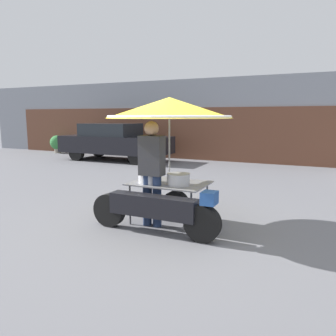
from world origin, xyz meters
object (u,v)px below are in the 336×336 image
at_px(vendor_motorcycle_cart, 168,124).
at_px(parked_car, 114,141).
at_px(vendor_person, 152,168).
at_px(potted_plant, 57,143).

distance_m(vendor_motorcycle_cart, parked_car, 8.15).
height_order(vendor_person, potted_plant, vendor_person).
xyz_separation_m(vendor_person, potted_plant, (-9.16, 7.48, -0.47)).
height_order(vendor_motorcycle_cart, parked_car, vendor_motorcycle_cart).
height_order(vendor_person, parked_car, vendor_person).
height_order(parked_car, potted_plant, parked_car).
bearing_deg(parked_car, vendor_motorcycle_cart, -49.46).
distance_m(vendor_motorcycle_cart, potted_plant, 11.89).
bearing_deg(vendor_person, vendor_motorcycle_cart, 50.32).
xyz_separation_m(vendor_motorcycle_cart, parked_car, (-5.27, 6.16, -0.87)).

